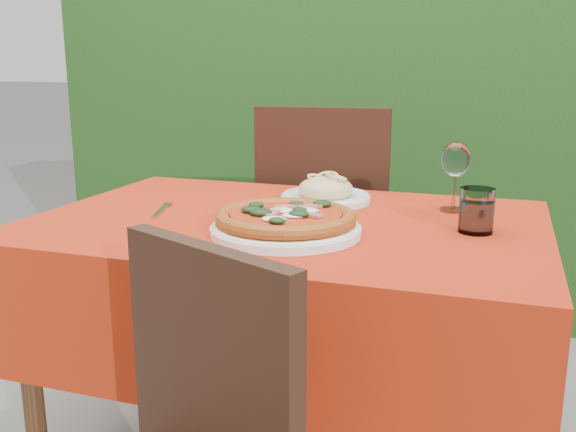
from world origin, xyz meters
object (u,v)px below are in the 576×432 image
(pasta_plate, at_px, (326,193))
(water_glass, at_px, (476,213))
(fork, at_px, (160,211))
(chair_far, at_px, (326,226))
(wine_glass, at_px, (456,162))
(pizza_plate, at_px, (286,222))

(pasta_plate, height_order, water_glass, water_glass)
(fork, bearing_deg, chair_far, 52.65)
(wine_glass, xyz_separation_m, fork, (-0.73, -0.26, -0.13))
(chair_far, xyz_separation_m, water_glass, (0.53, -0.63, 0.23))
(water_glass, distance_m, fork, 0.80)
(pizza_plate, height_order, fork, pizza_plate)
(pasta_plate, bearing_deg, water_glass, -26.89)
(pizza_plate, relative_size, fork, 2.08)
(water_glass, bearing_deg, wine_glass, 107.89)
(pizza_plate, height_order, wine_glass, wine_glass)
(chair_far, relative_size, pizza_plate, 2.50)
(pizza_plate, bearing_deg, wine_glass, 46.81)
(water_glass, bearing_deg, chair_far, 129.95)
(pasta_plate, bearing_deg, wine_glass, -0.68)
(pizza_plate, relative_size, wine_glass, 2.14)
(chair_far, bearing_deg, fork, 63.23)
(chair_far, distance_m, water_glass, 0.85)
(pizza_plate, height_order, pasta_plate, pasta_plate)
(pizza_plate, relative_size, water_glass, 3.80)
(water_glass, relative_size, wine_glass, 0.56)
(pasta_plate, distance_m, wine_glass, 0.37)
(chair_far, bearing_deg, wine_glass, 131.76)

